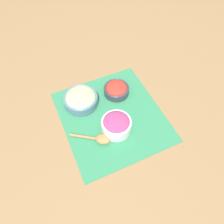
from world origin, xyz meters
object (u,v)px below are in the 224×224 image
Objects in this scene: onion_bowl at (116,124)px; tomato_bowl at (116,89)px; cucumber_bowl at (81,99)px; wooden_spoon at (100,138)px.

tomato_bowl is (-0.19, 0.09, -0.02)m from onion_bowl.
cucumber_bowl is 0.98× the size of wooden_spoon.
tomato_bowl is at bearing 140.18° from wooden_spoon.
tomato_bowl is 0.77× the size of cucumber_bowl.
onion_bowl is 0.78× the size of wooden_spoon.
onion_bowl is 0.21m from tomato_bowl.
cucumber_bowl is at bearing -178.76° from wooden_spoon.
onion_bowl is at bearing -25.19° from tomato_bowl.
cucumber_bowl is at bearing -93.59° from tomato_bowl.
cucumber_bowl reaches higher than tomato_bowl.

